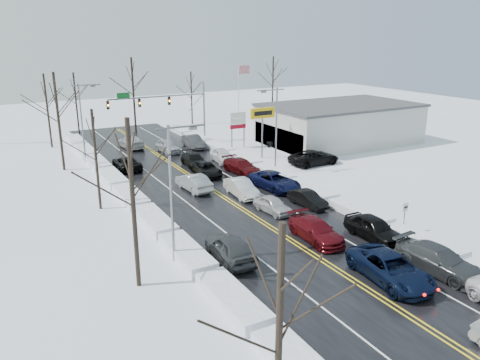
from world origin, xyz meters
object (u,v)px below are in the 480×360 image
tires_plus_sign (263,116)px  flagpole (240,93)px  oncoming_car_0 (194,190)px  traffic_signal_mast (169,104)px  dealership_building (339,123)px

tires_plus_sign → flagpole: size_ratio=0.60×
flagpole → oncoming_car_0: 27.72m
tires_plus_sign → flagpole: (4.67, 14.01, 0.93)m
flagpole → traffic_signal_mast: bearing=-170.3°
tires_plus_sign → flagpole: bearing=71.6°
traffic_signal_mast → oncoming_car_0: size_ratio=2.76×
tires_plus_sign → dealership_building: tires_plus_sign is taller
tires_plus_sign → flagpole: flagpole is taller
tires_plus_sign → oncoming_car_0: (-12.06, -7.29, -4.99)m
traffic_signal_mast → flagpole: bearing=9.7°
flagpole → oncoming_car_0: (-16.73, -21.29, -5.93)m
traffic_signal_mast → flagpole: size_ratio=1.33×
traffic_signal_mast → oncoming_car_0: traffic_signal_mast is taller
oncoming_car_0 → traffic_signal_mast: bearing=-108.7°
traffic_signal_mast → oncoming_car_0: 20.66m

